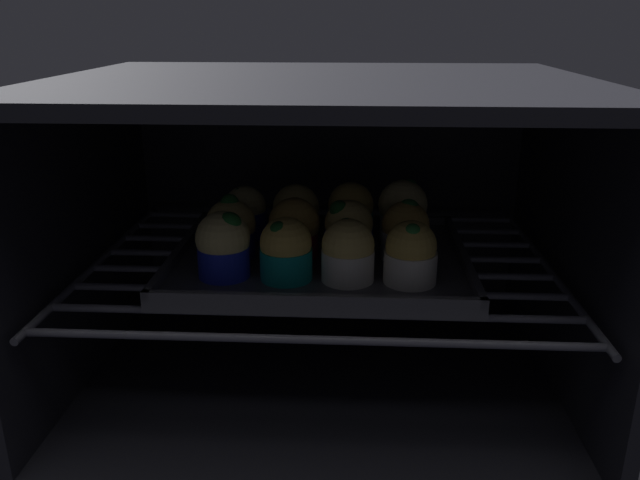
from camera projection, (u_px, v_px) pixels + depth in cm
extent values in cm
cube|color=black|center=(321.00, 368.00, 81.07)|extent=(59.00, 47.00, 1.50)
cube|color=black|center=(321.00, 84.00, 69.29)|extent=(59.00, 47.00, 1.50)
cube|color=black|center=(329.00, 189.00, 96.61)|extent=(59.00, 1.50, 34.00)
cube|color=black|center=(84.00, 233.00, 76.68)|extent=(1.50, 47.00, 34.00)
cube|color=black|center=(567.00, 242.00, 73.68)|extent=(1.50, 47.00, 34.00)
cylinder|color=#51515B|center=(310.00, 340.00, 58.41)|extent=(54.00, 0.80, 0.80)
cylinder|color=#51515B|center=(313.00, 314.00, 63.53)|extent=(54.00, 0.80, 0.80)
cylinder|color=#51515B|center=(317.00, 292.00, 68.64)|extent=(54.00, 0.80, 0.80)
cylinder|color=#51515B|center=(319.00, 273.00, 73.75)|extent=(54.00, 0.80, 0.80)
cylinder|color=#51515B|center=(322.00, 256.00, 78.86)|extent=(54.00, 0.80, 0.80)
cylinder|color=#51515B|center=(324.00, 242.00, 83.98)|extent=(54.00, 0.80, 0.80)
cylinder|color=#51515B|center=(326.00, 229.00, 89.09)|extent=(54.00, 0.80, 0.80)
cylinder|color=#51515B|center=(328.00, 217.00, 94.20)|extent=(54.00, 0.80, 0.80)
cylinder|color=#51515B|center=(101.00, 260.00, 77.72)|extent=(0.80, 42.00, 0.80)
cylinder|color=#51515B|center=(549.00, 269.00, 74.90)|extent=(0.80, 42.00, 0.80)
cube|color=#4C4C51|center=(320.00, 261.00, 74.48)|extent=(33.90, 27.11, 1.20)
cube|color=#4C4C51|center=(313.00, 300.00, 61.73)|extent=(33.90, 0.80, 1.00)
cube|color=#4C4C51|center=(325.00, 219.00, 86.51)|extent=(33.90, 0.80, 1.00)
cube|color=#4C4C51|center=(181.00, 250.00, 74.98)|extent=(0.80, 27.11, 1.00)
cube|color=#4C4C51|center=(463.00, 255.00, 73.25)|extent=(0.80, 27.11, 1.00)
cylinder|color=#1928B7|center=(224.00, 261.00, 68.20)|extent=(5.61, 5.61, 3.39)
sphere|color=#E0CC7A|center=(223.00, 238.00, 67.34)|extent=(5.85, 5.85, 5.85)
sphere|color=#1E6023|center=(230.00, 224.00, 66.30)|extent=(2.58, 2.58, 2.58)
cylinder|color=#0C8C84|center=(286.00, 264.00, 67.48)|extent=(5.61, 5.61, 3.39)
sphere|color=gold|center=(286.00, 243.00, 66.70)|extent=(5.52, 5.52, 5.52)
sphere|color=#19511E|center=(279.00, 231.00, 65.38)|extent=(2.13, 2.13, 2.13)
cylinder|color=silver|center=(348.00, 265.00, 67.10)|extent=(5.61, 5.61, 3.39)
sphere|color=#DBBC60|center=(348.00, 245.00, 66.34)|extent=(5.56, 5.56, 5.56)
sphere|color=#19511E|center=(347.00, 229.00, 66.36)|extent=(2.33, 2.33, 2.33)
cylinder|color=silver|center=(410.00, 267.00, 66.60)|extent=(5.61, 5.61, 3.39)
sphere|color=gold|center=(411.00, 246.00, 65.81)|extent=(5.35, 5.35, 5.35)
sphere|color=#28702D|center=(413.00, 232.00, 64.24)|extent=(1.72, 1.72, 1.72)
cylinder|color=#1928B7|center=(232.00, 242.00, 73.89)|extent=(5.61, 5.61, 3.39)
sphere|color=#DBBC60|center=(231.00, 224.00, 73.16)|extent=(5.84, 5.84, 5.84)
sphere|color=#1E6023|center=(230.00, 203.00, 72.48)|extent=(2.19, 2.19, 2.19)
cylinder|color=red|center=(294.00, 242.00, 74.11)|extent=(5.61, 5.61, 3.39)
sphere|color=gold|center=(294.00, 223.00, 73.37)|extent=(6.01, 6.01, 6.01)
cylinder|color=#1928B7|center=(349.00, 244.00, 73.23)|extent=(5.61, 5.61, 3.39)
sphere|color=#DBBC60|center=(349.00, 224.00, 72.41)|extent=(5.58, 5.58, 5.58)
sphere|color=#19511E|center=(339.00, 210.00, 71.28)|extent=(2.17, 2.17, 2.17)
cylinder|color=silver|center=(405.00, 244.00, 73.39)|extent=(5.61, 5.61, 3.39)
sphere|color=gold|center=(406.00, 225.00, 72.63)|extent=(5.51, 5.51, 5.51)
sphere|color=#28702D|center=(409.00, 210.00, 72.21)|extent=(2.59, 2.59, 2.59)
cylinder|color=#1928B7|center=(246.00, 223.00, 80.77)|extent=(5.61, 5.61, 3.39)
sphere|color=#E0CC7A|center=(245.00, 207.00, 80.07)|extent=(5.38, 5.38, 5.38)
sphere|color=#28702D|center=(240.00, 194.00, 79.27)|extent=(1.76, 1.76, 1.76)
cylinder|color=#7A238C|center=(296.00, 225.00, 80.00)|extent=(5.61, 5.61, 3.39)
sphere|color=#DBBC60|center=(296.00, 207.00, 79.24)|extent=(5.83, 5.83, 5.83)
cylinder|color=#0C8C84|center=(350.00, 226.00, 79.81)|extent=(5.61, 5.61, 3.39)
sphere|color=gold|center=(351.00, 205.00, 78.91)|extent=(5.67, 5.67, 5.67)
cylinder|color=silver|center=(402.00, 226.00, 79.49)|extent=(5.61, 5.61, 3.39)
sphere|color=#E0CC7A|center=(403.00, 204.00, 78.53)|extent=(6.11, 6.11, 6.11)
sphere|color=#28702D|center=(410.00, 187.00, 78.20)|extent=(1.95, 1.95, 1.95)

